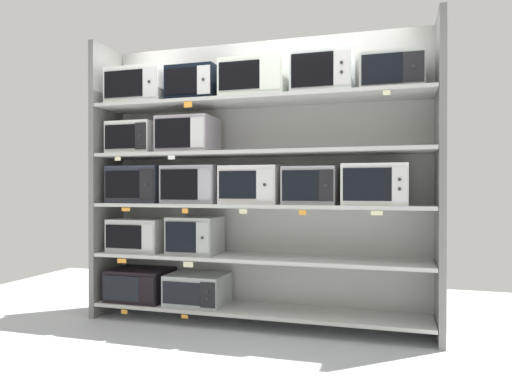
{
  "coord_description": "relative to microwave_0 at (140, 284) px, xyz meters",
  "views": [
    {
      "loc": [
        1.15,
        -3.84,
        1.15
      ],
      "look_at": [
        0.0,
        0.0,
        1.12
      ],
      "focal_mm": 33.41,
      "sensor_mm": 36.0,
      "label": 1
    }
  ],
  "objects": [
    {
      "name": "upright_left",
      "position": [
        -0.35,
        0.0,
        0.95
      ],
      "size": [
        0.05,
        0.47,
        2.47
      ],
      "primitive_type": "cube",
      "color": "slate",
      "rests_on": "ground"
    },
    {
      "name": "microwave_5",
      "position": [
        0.53,
        -0.0,
        0.9
      ],
      "size": [
        0.49,
        0.36,
        0.33
      ],
      "color": "#A29FA9",
      "rests_on": "shelf_2"
    },
    {
      "name": "microwave_12",
      "position": [
        0.55,
        0.0,
        1.77
      ],
      "size": [
        0.44,
        0.39,
        0.3
      ],
      "color": "black",
      "rests_on": "shelf_4"
    },
    {
      "name": "shelf_2",
      "position": [
        1.1,
        0.0,
        0.73
      ],
      "size": [
        2.84,
        0.47,
        0.03
      ],
      "primitive_type": "cube",
      "color": "beige"
    },
    {
      "name": "microwave_13",
      "position": [
        1.1,
        0.0,
        1.78
      ],
      "size": [
        0.55,
        0.41,
        0.32
      ],
      "color": "silver",
      "rests_on": "shelf_4"
    },
    {
      "name": "price_tag_7",
      "position": [
        1.54,
        -0.24,
        0.69
      ],
      "size": [
        0.06,
        0.0,
        0.04
      ],
      "primitive_type": "cube",
      "color": "orange"
    },
    {
      "name": "microwave_15",
      "position": [
        2.2,
        -0.0,
        1.76
      ],
      "size": [
        0.48,
        0.35,
        0.28
      ],
      "color": "#B1B9B5",
      "rests_on": "shelf_4"
    },
    {
      "name": "price_tag_1",
      "position": [
        0.55,
        -0.24,
        -0.19
      ],
      "size": [
        0.06,
        0.0,
        0.03
      ],
      "primitive_type": "cube",
      "color": "orange"
    },
    {
      "name": "microwave_0",
      "position": [
        0.0,
        0.0,
        0.0
      ],
      "size": [
        0.53,
        0.42,
        0.28
      ],
      "color": "black",
      "rests_on": "shelf_0"
    },
    {
      "name": "price_tag_0",
      "position": [
        -0.02,
        -0.24,
        -0.19
      ],
      "size": [
        0.06,
        0.0,
        0.04
      ],
      "primitive_type": "cube",
      "color": "orange"
    },
    {
      "name": "price_tag_9",
      "position": [
        -0.08,
        -0.24,
        1.13
      ],
      "size": [
        0.06,
        0.0,
        0.04
      ],
      "primitive_type": "cube",
      "color": "beige"
    },
    {
      "name": "price_tag_3",
      "position": [
        0.59,
        -0.24,
        0.24
      ],
      "size": [
        0.09,
        0.0,
        0.04
      ],
      "primitive_type": "cube",
      "color": "beige"
    },
    {
      "name": "microwave_7",
      "position": [
        1.57,
        -0.0,
        0.89
      ],
      "size": [
        0.43,
        0.4,
        0.31
      ],
      "color": "#A09DA2",
      "rests_on": "shelf_2"
    },
    {
      "name": "price_tag_12",
      "position": [
        2.16,
        -0.24,
        1.57
      ],
      "size": [
        0.05,
        0.0,
        0.04
      ],
      "primitive_type": "cube",
      "color": "beige"
    },
    {
      "name": "microwave_6",
      "position": [
        1.06,
        0.0,
        0.9
      ],
      "size": [
        0.49,
        0.38,
        0.32
      ],
      "color": "silver",
      "rests_on": "shelf_2"
    },
    {
      "name": "ground",
      "position": [
        1.1,
        -1.0,
        -0.29
      ],
      "size": [
        6.84,
        6.0,
        0.02
      ],
      "primitive_type": "cube",
      "color": "#B2B7BC"
    },
    {
      "name": "price_tag_8",
      "position": [
        2.1,
        -0.24,
        0.69
      ],
      "size": [
        0.09,
        0.0,
        0.03
      ],
      "primitive_type": "cube",
      "color": "beige"
    },
    {
      "name": "price_tag_11",
      "position": [
        0.59,
        -0.24,
        1.56
      ],
      "size": [
        0.07,
        0.0,
        0.05
      ],
      "primitive_type": "cube",
      "color": "orange"
    },
    {
      "name": "shelf_0",
      "position": [
        1.1,
        0.0,
        -0.16
      ],
      "size": [
        2.84,
        0.47,
        0.03
      ],
      "primitive_type": "cube",
      "color": "beige",
      "rests_on": "ground"
    },
    {
      "name": "back_panel",
      "position": [
        1.1,
        0.26,
        0.95
      ],
      "size": [
        3.04,
        0.04,
        2.47
      ],
      "primitive_type": "cube",
      "color": "#B2B2AD",
      "rests_on": "ground"
    },
    {
      "name": "upright_right",
      "position": [
        2.55,
        0.0,
        0.95
      ],
      "size": [
        0.05,
        0.47,
        2.47
      ],
      "primitive_type": "cube",
      "color": "slate",
      "rests_on": "ground"
    },
    {
      "name": "microwave_10",
      "position": [
        0.48,
        -0.0,
        1.34
      ],
      "size": [
        0.48,
        0.4,
        0.31
      ],
      "color": "#A29AA6",
      "rests_on": "shelf_3"
    },
    {
      "name": "shelf_1",
      "position": [
        1.1,
        0.0,
        0.29
      ],
      "size": [
        2.84,
        0.47,
        0.03
      ],
      "primitive_type": "cube",
      "color": "beige"
    },
    {
      "name": "microwave_4",
      "position": [
        -0.01,
        0.0,
        0.91
      ],
      "size": [
        0.5,
        0.36,
        0.33
      ],
      "color": "#2A2D38",
      "rests_on": "shelf_2"
    },
    {
      "name": "microwave_9",
      "position": [
        -0.05,
        0.0,
        1.33
      ],
      "size": [
        0.43,
        0.36,
        0.29
      ],
      "color": "white",
      "rests_on": "shelf_3"
    },
    {
      "name": "price_tag_4",
      "position": [
        0.0,
        -0.24,
        0.69
      ],
      "size": [
        0.08,
        0.0,
        0.03
      ],
      "primitive_type": "cube",
      "color": "orange"
    },
    {
      "name": "microwave_3",
      "position": [
        0.54,
        -0.0,
        0.46
      ],
      "size": [
        0.42,
        0.37,
        0.32
      ],
      "color": "#A4A7A4",
      "rests_on": "shelf_1"
    },
    {
      "name": "price_tag_5",
      "position": [
        0.56,
        -0.24,
        0.69
      ],
      "size": [
        0.05,
        0.0,
        0.04
      ],
      "primitive_type": "cube",
      "color": "orange"
    },
    {
      "name": "microwave_8",
      "position": [
        2.07,
        -0.0,
        0.9
      ],
      "size": [
        0.49,
        0.43,
        0.32
      ],
      "color": "silver",
      "rests_on": "shelf_2"
    },
    {
      "name": "microwave_11",
      "position": [
        0.01,
        0.0,
        1.79
      ],
      "size": [
        0.54,
        0.39,
        0.33
      ],
      "color": "silver",
      "rests_on": "shelf_4"
    },
    {
      "name": "price_tag_6",
      "position": [
        1.06,
        -0.24,
        0.69
      ],
      "size": [
        0.07,
        0.0,
        0.04
      ],
      "primitive_type": "cube",
      "color": "beige"
    },
    {
      "name": "microwave_14",
      "position": [
        1.67,
        -0.0,
        1.79
      ],
      "size": [
        0.48,
        0.41,
        0.33
      ],
      "color": "silver",
      "rests_on": "shelf_4"
    },
    {
      "name": "price_tag_2",
      "position": [
        -0.04,
        -0.24,
        0.25
      ],
      "size": [
        0.09,
        0.0,
        0.04
      ],
      "primitive_type": "cube",
      "color": "orange"
    },
    {
      "name": "shelf_4",
      "position": [
        1.1,
        0.0,
        1.61
      ],
      "size": [
        2.84,
        0.47,
        0.03
      ],
      "primitive_type": "cube",
      "color": "beige"
    },
    {
      "name": "microwave_2",
      "position": [
        -0.02,
        0.0,
        0.45
      ],
      "size": [
        0.5,
        0.34,
        0.29
      ],
      "color": "beige",
      "rests_on": "shelf_1"
    },
    {
      "name": "microwave_1",
      "position": [
        0.57,
        0.0,
        -0.01
      ],
      "size": [
        0.5,
        0.41,
        0.26
      ],
      "color": "#9BA2A0",
      "rests_on": "shelf_0"
    },
    {
      "name": "shelf_3",
      "position": [
        1.1,
        0.0,
        1.17
      ],
      "size": [
        2.84,
        0.47,
        0.03
      ],
      "primitive_type": "cube",
      "color": "beige"
    },
    {
      "name": "price_tag_10",
      "position": [
        0.43,
        -0.24,
        1.13
      ],
      "size": [
        0.06,
        0.0,
        0.03
      ],
      "primitive_type": "cube",
      "color": "white"
    }
  ]
}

